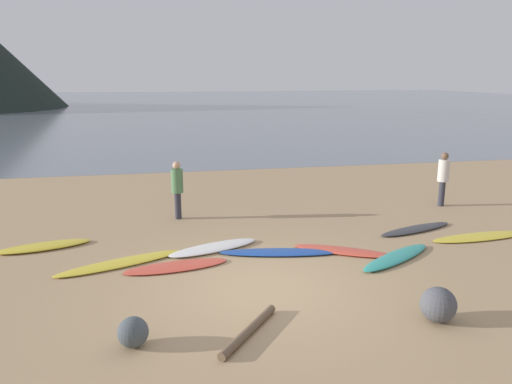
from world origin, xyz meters
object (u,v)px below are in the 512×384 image
at_px(surfboard_0, 44,246).
at_px(surfboard_8, 480,237).
at_px(surfboard_7, 416,229).
at_px(beach_rock_far, 133,332).
at_px(surfboard_3, 214,248).
at_px(surfboard_4, 279,252).
at_px(surfboard_5, 344,251).
at_px(person_1, 443,175).
at_px(driftwood_log, 249,331).
at_px(surfboard_2, 176,266).
at_px(person_0, 177,185).
at_px(surfboard_6, 396,257).
at_px(beach_rock_near, 438,305).
at_px(surfboard_1, 121,263).

bearing_deg(surfboard_0, surfboard_8, -22.16).
xyz_separation_m(surfboard_7, beach_rock_far, (-6.68, -4.12, 0.18)).
bearing_deg(surfboard_0, surfboard_3, -27.59).
xyz_separation_m(surfboard_4, surfboard_8, (4.95, 0.10, -0.01)).
height_order(surfboard_5, surfboard_7, surfboard_5).
relative_size(surfboard_8, person_1, 1.61).
distance_m(surfboard_3, driftwood_log, 3.77).
bearing_deg(surfboard_2, beach_rock_far, -113.17).
bearing_deg(driftwood_log, surfboard_8, 28.01).
bearing_deg(beach_rock_far, driftwood_log, -0.39).
bearing_deg(surfboard_2, person_1, 13.96).
height_order(surfboard_3, driftwood_log, driftwood_log).
relative_size(surfboard_4, driftwood_log, 1.60).
relative_size(surfboard_8, person_0, 1.64).
bearing_deg(surfboard_4, person_1, 38.28).
height_order(surfboard_8, driftwood_log, driftwood_log).
bearing_deg(surfboard_0, surfboard_6, -31.23).
xyz_separation_m(surfboard_8, driftwood_log, (-6.21, -3.31, 0.03)).
relative_size(surfboard_7, person_1, 1.42).
bearing_deg(beach_rock_near, surfboard_7, 64.75).
relative_size(beach_rock_near, beach_rock_far, 1.27).
xyz_separation_m(surfboard_6, beach_rock_far, (-5.28, -2.40, 0.17)).
relative_size(surfboard_3, person_1, 1.34).
height_order(surfboard_0, beach_rock_far, beach_rock_far).
xyz_separation_m(surfboard_1, driftwood_log, (2.05, -3.27, 0.03)).
bearing_deg(surfboard_7, surfboard_4, 176.23).
xyz_separation_m(surfboard_3, driftwood_log, (0.08, -3.76, 0.02)).
height_order(surfboard_4, person_1, person_1).
distance_m(surfboard_5, surfboard_7, 2.59).
bearing_deg(surfboard_7, person_0, 141.08).
bearing_deg(surfboard_1, surfboard_3, -7.67).
xyz_separation_m(driftwood_log, beach_rock_near, (2.98, -0.18, 0.21)).
relative_size(surfboard_4, person_0, 1.65).
bearing_deg(surfboard_6, surfboard_7, 19.12).
relative_size(surfboard_3, beach_rock_far, 4.83).
distance_m(person_1, beach_rock_near, 7.53).
xyz_separation_m(surfboard_1, person_0, (1.32, 3.10, 0.89)).
distance_m(person_1, driftwood_log, 9.34).
relative_size(surfboard_6, surfboard_7, 1.01).
bearing_deg(surfboard_1, beach_rock_far, -105.33).
distance_m(surfboard_8, person_1, 3.10).
bearing_deg(surfboard_1, surfboard_2, -42.08).
distance_m(driftwood_log, beach_rock_near, 2.99).
distance_m(surfboard_0, surfboard_8, 10.09).
bearing_deg(beach_rock_near, surfboard_0, 144.71).
bearing_deg(surfboard_5, beach_rock_far, -115.11).
distance_m(surfboard_5, beach_rock_near, 3.21).
distance_m(surfboard_3, beach_rock_near, 5.00).
bearing_deg(person_0, surfboard_4, 114.25).
bearing_deg(surfboard_5, surfboard_1, -152.80).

